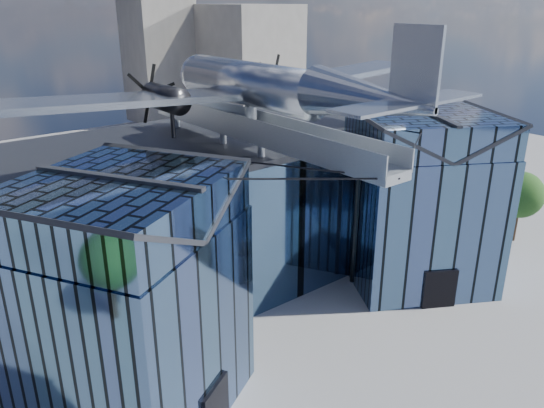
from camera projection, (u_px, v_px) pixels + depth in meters
ground_plane at (292, 322)px, 32.50m from camera, size 120.00×120.00×0.00m
museum at (236, 211)px, 34.75m from camera, size 32.88×24.50×17.60m
bg_towers at (40, 73)px, 66.53m from camera, size 77.00×24.50×26.00m
tree_plaza_e at (520, 195)px, 42.31m from camera, size 4.88×4.88×5.85m
tree_side_e at (477, 167)px, 49.64m from camera, size 3.98×3.98×5.69m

